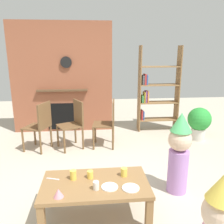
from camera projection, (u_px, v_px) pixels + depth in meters
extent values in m
plane|color=#BCB29E|center=(104.00, 192.00, 3.09)|extent=(12.00, 12.00, 0.00)
cube|color=#935138|center=(62.00, 78.00, 5.21)|extent=(2.20, 0.18, 2.40)
cube|color=black|center=(64.00, 116.00, 5.33)|extent=(0.70, 0.02, 0.60)
cube|color=brown|center=(62.00, 90.00, 5.14)|extent=(1.10, 0.10, 0.04)
cylinder|color=black|center=(66.00, 62.00, 5.02)|extent=(0.24, 0.04, 0.24)
cube|color=olive|center=(139.00, 90.00, 5.25)|extent=(0.02, 0.28, 1.90)
cube|color=olive|center=(178.00, 89.00, 5.33)|extent=(0.02, 0.28, 1.90)
cube|color=olive|center=(157.00, 119.00, 5.46)|extent=(0.86, 0.28, 0.02)
cube|color=olive|center=(158.00, 102.00, 5.36)|extent=(0.86, 0.28, 0.02)
cube|color=olive|center=(159.00, 85.00, 5.26)|extent=(0.86, 0.28, 0.02)
cube|color=olive|center=(160.00, 67.00, 5.16)|extent=(0.86, 0.28, 0.02)
cube|color=#B23333|center=(141.00, 115.00, 5.40)|extent=(0.03, 0.20, 0.22)
cube|color=#3359A5|center=(143.00, 115.00, 5.41)|extent=(0.02, 0.20, 0.20)
cube|color=#3F8C4C|center=(142.00, 99.00, 5.31)|extent=(0.04, 0.20, 0.16)
cube|color=gold|center=(144.00, 97.00, 5.30)|extent=(0.02, 0.20, 0.23)
cube|color=#8C4C99|center=(146.00, 97.00, 5.30)|extent=(0.03, 0.20, 0.26)
cube|color=#D87F3F|center=(147.00, 97.00, 5.30)|extent=(0.03, 0.20, 0.26)
cube|color=#4C4C51|center=(143.00, 80.00, 5.20)|extent=(0.04, 0.20, 0.20)
cube|color=#B23333|center=(145.00, 79.00, 5.20)|extent=(0.04, 0.20, 0.23)
cube|color=#3359A5|center=(147.00, 80.00, 5.20)|extent=(0.02, 0.20, 0.22)
cube|color=olive|center=(95.00, 184.00, 2.54)|extent=(1.15, 0.64, 0.04)
cube|color=olive|center=(42.00, 222.00, 2.28)|extent=(0.07, 0.07, 0.38)
cube|color=olive|center=(149.00, 215.00, 2.38)|extent=(0.07, 0.07, 0.38)
cube|color=olive|center=(50.00, 190.00, 2.81)|extent=(0.07, 0.07, 0.38)
cube|color=olive|center=(138.00, 185.00, 2.91)|extent=(0.07, 0.07, 0.38)
cylinder|color=#F2CC4C|center=(124.00, 172.00, 2.66)|extent=(0.07, 0.07, 0.10)
cylinder|color=#F2CC4C|center=(73.00, 175.00, 2.59)|extent=(0.07, 0.07, 0.11)
cylinder|color=silver|center=(96.00, 186.00, 2.40)|extent=(0.06, 0.06, 0.09)
cylinder|color=#F2CC4C|center=(90.00, 175.00, 2.62)|extent=(0.07, 0.07, 0.09)
cylinder|color=white|center=(131.00, 188.00, 2.43)|extent=(0.18, 0.18, 0.01)
cylinder|color=white|center=(110.00, 187.00, 2.45)|extent=(0.17, 0.17, 0.01)
cone|color=pink|center=(58.00, 193.00, 2.28)|extent=(0.10, 0.10, 0.09)
cube|color=silver|center=(53.00, 179.00, 2.60)|extent=(0.15, 0.06, 0.01)
sphere|color=beige|center=(222.00, 213.00, 1.67)|extent=(0.28, 0.28, 0.28)
cylinder|color=#B27FCC|center=(178.00, 171.00, 3.05)|extent=(0.26, 0.26, 0.57)
sphere|color=beige|center=(180.00, 140.00, 2.94)|extent=(0.30, 0.30, 0.30)
cone|color=#4CB766|center=(181.00, 122.00, 2.88)|extent=(0.27, 0.27, 0.24)
cube|color=brown|center=(36.00, 127.00, 4.31)|extent=(0.52, 0.52, 0.02)
cube|color=brown|center=(44.00, 115.00, 4.20)|extent=(0.18, 0.38, 0.45)
cylinder|color=brown|center=(35.00, 134.00, 4.59)|extent=(0.04, 0.04, 0.43)
cylinder|color=brown|center=(23.00, 141.00, 4.25)|extent=(0.04, 0.04, 0.43)
cylinder|color=brown|center=(51.00, 136.00, 4.49)|extent=(0.04, 0.04, 0.43)
cylinder|color=brown|center=(40.00, 143.00, 4.15)|extent=(0.04, 0.04, 0.43)
cube|color=brown|center=(70.00, 126.00, 4.38)|extent=(0.53, 0.53, 0.02)
cube|color=brown|center=(78.00, 112.00, 4.41)|extent=(0.20, 0.37, 0.45)
cylinder|color=brown|center=(58.00, 136.00, 4.49)|extent=(0.04, 0.04, 0.43)
cylinder|color=brown|center=(64.00, 142.00, 4.19)|extent=(0.04, 0.04, 0.43)
cylinder|color=brown|center=(75.00, 133.00, 4.67)|extent=(0.04, 0.04, 0.43)
cylinder|color=brown|center=(83.00, 138.00, 4.37)|extent=(0.04, 0.04, 0.43)
cube|color=brown|center=(104.00, 124.00, 4.47)|extent=(0.45, 0.45, 0.02)
cube|color=brown|center=(113.00, 112.00, 4.40)|extent=(0.08, 0.40, 0.45)
cylinder|color=brown|center=(95.00, 132.00, 4.70)|extent=(0.04, 0.04, 0.43)
cylinder|color=brown|center=(93.00, 139.00, 4.35)|extent=(0.04, 0.04, 0.43)
cylinder|color=brown|center=(113.00, 132.00, 4.69)|extent=(0.04, 0.04, 0.43)
cylinder|color=brown|center=(113.00, 139.00, 4.34)|extent=(0.04, 0.04, 0.43)
cylinder|color=beige|center=(198.00, 134.00, 4.88)|extent=(0.28, 0.28, 0.24)
sphere|color=green|center=(199.00, 119.00, 4.80)|extent=(0.47, 0.47, 0.47)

